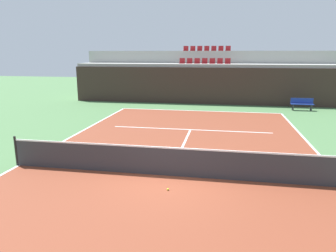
{
  "coord_description": "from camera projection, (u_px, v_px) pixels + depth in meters",
  "views": [
    {
      "loc": [
        1.66,
        -9.44,
        3.91
      ],
      "look_at": [
        -0.4,
        2.0,
        1.2
      ],
      "focal_mm": 33.49,
      "sensor_mm": 36.0,
      "label": 1
    }
  ],
  "objects": [
    {
      "name": "sideline_left",
      "position": [
        19.0,
        165.0,
        11.16
      ],
      "size": [
        0.1,
        24.0,
        0.0
      ],
      "primitive_type": "cube",
      "color": "white",
      "rests_on": "court_surface"
    },
    {
      "name": "tennis_net",
      "position": [
        169.0,
        161.0,
        10.11
      ],
      "size": [
        11.08,
        0.08,
        1.07
      ],
      "color": "black",
      "rests_on": "court_surface"
    },
    {
      "name": "court_surface",
      "position": [
        169.0,
        176.0,
        10.22
      ],
      "size": [
        11.0,
        24.0,
        0.01
      ],
      "primitive_type": "cube",
      "color": "brown",
      "rests_on": "ground_plane"
    },
    {
      "name": "stands_tier_upper",
      "position": [
        206.0,
        75.0,
        27.86
      ],
      "size": [
        20.89,
        2.4,
        4.09
      ],
      "primitive_type": "cube",
      "color": "#9E9E99",
      "rests_on": "ground_plane"
    },
    {
      "name": "tennis_ball_0",
      "position": [
        168.0,
        189.0,
        9.12
      ],
      "size": [
        0.07,
        0.07,
        0.07
      ],
      "primitive_type": "sphere",
      "color": "#CCE033",
      "rests_on": "court_surface"
    },
    {
      "name": "seating_row_lower",
      "position": [
        205.0,
        62.0,
        25.39
      ],
      "size": [
        4.13,
        0.44,
        0.44
      ],
      "color": "maroon",
      "rests_on": "stands_tier_lower"
    },
    {
      "name": "seating_row_upper",
      "position": [
        207.0,
        50.0,
        27.46
      ],
      "size": [
        4.13,
        0.44,
        0.44
      ],
      "color": "maroon",
      "rests_on": "stands_tier_upper"
    },
    {
      "name": "baseline_far",
      "position": [
        199.0,
        111.0,
        21.68
      ],
      "size": [
        11.0,
        0.1,
        0.0
      ],
      "primitive_type": "cube",
      "color": "white",
      "rests_on": "court_surface"
    },
    {
      "name": "stands_tier_lower",
      "position": [
        204.0,
        83.0,
        25.68
      ],
      "size": [
        20.89,
        2.4,
        3.07
      ],
      "primitive_type": "cube",
      "color": "#9E9E99",
      "rests_on": "ground_plane"
    },
    {
      "name": "ground_plane",
      "position": [
        169.0,
        176.0,
        10.23
      ],
      "size": [
        80.0,
        80.0,
        0.0
      ],
      "primitive_type": "plane",
      "color": "#477042"
    },
    {
      "name": "back_wall",
      "position": [
        203.0,
        86.0,
        24.41
      ],
      "size": [
        20.89,
        0.3,
        2.83
      ],
      "primitive_type": "cube",
      "color": "#33231E",
      "rests_on": "ground_plane"
    },
    {
      "name": "service_line_far",
      "position": [
        190.0,
        130.0,
        16.36
      ],
      "size": [
        8.26,
        0.1,
        0.0
      ],
      "primitive_type": "cube",
      "color": "white",
      "rests_on": "court_surface"
    },
    {
      "name": "player_bench",
      "position": [
        302.0,
        103.0,
        21.81
      ],
      "size": [
        1.5,
        0.4,
        0.85
      ],
      "color": "navy",
      "rests_on": "ground_plane"
    },
    {
      "name": "centre_service_line",
      "position": [
        182.0,
        147.0,
        13.29
      ],
      "size": [
        0.1,
        6.4,
        0.0
      ],
      "primitive_type": "cube",
      "color": "white",
      "rests_on": "court_surface"
    }
  ]
}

